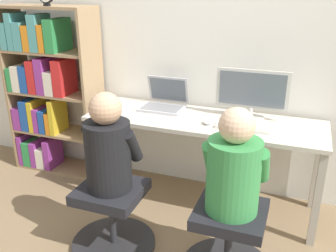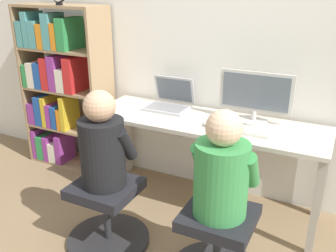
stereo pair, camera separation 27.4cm
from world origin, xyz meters
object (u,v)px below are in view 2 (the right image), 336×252
laptop (169,102)px  person_at_laptop (102,145)px  office_chair_left (217,247)px  bookshelf (58,86)px  person_at_monitor (222,171)px  desktop_monitor (255,97)px  office_chair_right (107,215)px  keyboard (243,130)px

laptop → person_at_laptop: (-0.04, -0.88, -0.04)m
office_chair_left → bookshelf: (-1.91, 0.82, 0.58)m
person_at_monitor → bookshelf: size_ratio=0.41×
desktop_monitor → bookshelf: 1.87m
desktop_monitor → office_chair_right: (-0.75, -0.88, -0.71)m
office_chair_right → bookshelf: size_ratio=0.38×
laptop → office_chair_right: size_ratio=0.61×
laptop → office_chair_left: (0.75, -0.86, -0.57)m
laptop → person_at_monitor: (0.75, -0.85, -0.05)m
desktop_monitor → office_chair_left: desktop_monitor is taller
desktop_monitor → person_at_monitor: (0.04, -0.85, -0.19)m
office_chair_right → person_at_laptop: (0.00, 0.00, 0.53)m
office_chair_right → person_at_monitor: (0.79, 0.03, 0.52)m
desktop_monitor → laptop: size_ratio=1.54×
keyboard → bookshelf: bearing=173.8°
desktop_monitor → keyboard: desktop_monitor is taller
person_at_laptop → bookshelf: size_ratio=0.42×
keyboard → office_chair_left: size_ratio=0.66×
desktop_monitor → bookshelf: bearing=-178.9°
person_at_laptop → office_chair_left: bearing=1.5°
office_chair_left → person_at_monitor: 0.52m
office_chair_left → office_chair_right: size_ratio=1.00×
office_chair_left → person_at_laptop: size_ratio=0.90×
office_chair_right → bookshelf: bookshelf is taller
laptop → office_chair_right: 1.05m
person_at_laptop → laptop: bearing=87.4°
person_at_monitor → desktop_monitor: bearing=93.0°
keyboard → person_at_monitor: person_at_monitor is taller
keyboard → bookshelf: 1.86m
keyboard → office_chair_left: 0.82m
bookshelf → keyboard: bearing=-6.2°
laptop → keyboard: size_ratio=0.92×
office_chair_left → person_at_monitor: size_ratio=0.91×
office_chair_left → office_chair_right: 0.79m
person_at_laptop → person_at_monitor: bearing=1.8°
person_at_monitor → bookshelf: bookshelf is taller
desktop_monitor → keyboard: (-0.01, -0.24, -0.18)m
desktop_monitor → laptop: bearing=179.9°
desktop_monitor → person_at_monitor: 0.88m
keyboard → laptop: bearing=161.0°
desktop_monitor → office_chair_left: bearing=-87.1°
keyboard → person_at_laptop: person_at_laptop is taller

